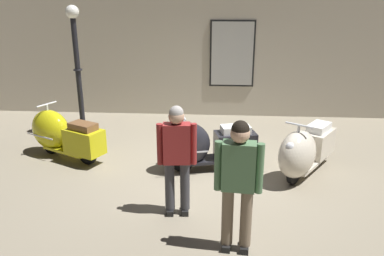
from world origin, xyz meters
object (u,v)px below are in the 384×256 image
scooter_0 (61,134)px  scooter_1 (201,145)px  visitor_1 (177,154)px  scooter_2 (304,151)px  visitor_0 (238,178)px  lamppost (78,70)px

scooter_0 → scooter_1: 2.68m
visitor_1 → scooter_2: bearing=-61.6°
visitor_1 → visitor_0: bearing=-139.7°
scooter_2 → visitor_1: 2.41m
scooter_2 → visitor_1: size_ratio=1.04×
visitor_0 → visitor_1: 1.10m
visitor_0 → scooter_0: bearing=55.6°
scooter_0 → visitor_1: size_ratio=1.07×
scooter_0 → visitor_1: 3.07m
scooter_2 → visitor_1: (-1.97, -1.31, 0.45)m
scooter_2 → visitor_1: visitor_1 is taller
scooter_2 → visitor_1: bearing=-22.2°
scooter_2 → lamppost: bearing=-77.8°
scooter_2 → lamppost: (-4.37, 1.76, 0.99)m
scooter_1 → scooter_2: size_ratio=1.05×
scooter_0 → scooter_2: (4.37, -0.56, 0.00)m
scooter_1 → visitor_1: 1.55m
scooter_2 → scooter_0: bearing=-63.2°
scooter_0 → visitor_0: (3.18, -2.64, 0.49)m
lamppost → visitor_1: 3.93m
scooter_1 → lamppost: lamppost is taller
lamppost → visitor_0: bearing=-50.4°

